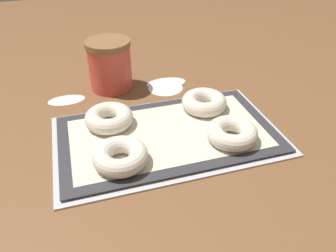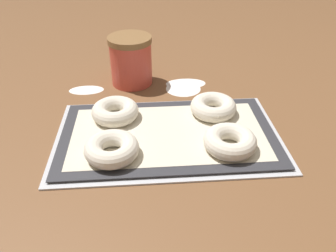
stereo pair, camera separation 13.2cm
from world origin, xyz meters
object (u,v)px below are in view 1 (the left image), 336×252
(bagel_back_left, at_px, (109,118))
(flour_canister, at_px, (110,65))
(bagel_front_left, at_px, (120,156))
(bagel_back_right, at_px, (204,102))
(baking_tray, at_px, (168,135))
(bagel_front_right, at_px, (232,133))

(bagel_back_left, distance_m, flour_canister, 0.21)
(bagel_back_left, relative_size, flour_canister, 0.81)
(bagel_front_left, xyz_separation_m, bagel_back_right, (0.24, 0.15, 0.00))
(baking_tray, distance_m, bagel_back_left, 0.14)
(baking_tray, xyz_separation_m, flour_canister, (-0.09, 0.28, 0.07))
(bagel_front_left, xyz_separation_m, flour_canister, (0.04, 0.35, 0.04))
(bagel_front_right, relative_size, bagel_back_left, 1.00)
(bagel_front_left, relative_size, bagel_front_right, 1.00)
(bagel_front_left, xyz_separation_m, bagel_front_right, (0.25, 0.01, 0.00))
(bagel_front_right, height_order, bagel_back_left, same)
(bagel_front_left, distance_m, flour_canister, 0.35)
(bagel_back_left, distance_m, bagel_back_right, 0.24)
(bagel_front_right, xyz_separation_m, bagel_back_right, (-0.01, 0.14, 0.00))
(bagel_front_right, distance_m, bagel_back_left, 0.28)
(bagel_back_left, bearing_deg, bagel_back_right, 0.54)
(flour_canister, bearing_deg, bagel_front_right, -58.28)
(bagel_back_right, bearing_deg, bagel_front_right, -86.28)
(bagel_front_left, height_order, bagel_back_left, same)
(baking_tray, bearing_deg, bagel_front_right, -27.49)
(bagel_front_left, distance_m, bagel_front_right, 0.25)
(baking_tray, distance_m, bagel_back_right, 0.14)
(bagel_front_right, xyz_separation_m, bagel_back_left, (-0.25, 0.14, 0.00))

